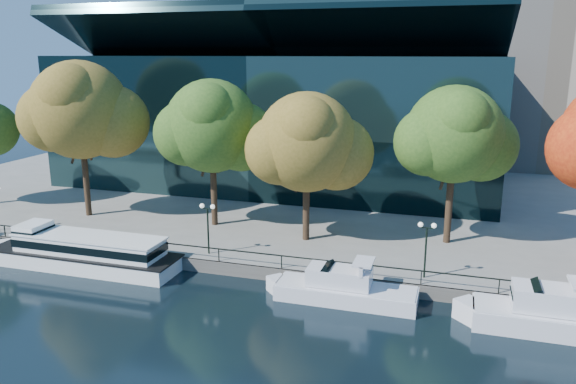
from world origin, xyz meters
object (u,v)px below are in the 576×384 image
(cruiser_near, at_px, (340,288))
(tree_1, at_px, (81,112))
(tree_3, at_px, (308,144))
(lamp_2, at_px, (426,237))
(cruiser_far, at_px, (550,314))
(tour_boat, at_px, (80,250))
(tree_2, at_px, (213,128))
(lamp_1, at_px, (208,217))
(tree_4, at_px, (456,137))

(cruiser_near, height_order, tree_1, tree_1)
(tree_3, xyz_separation_m, lamp_2, (9.97, -5.51, -5.15))
(tree_3, bearing_deg, cruiser_far, -28.11)
(tour_boat, distance_m, tree_2, 15.13)
(tree_1, bearing_deg, lamp_2, -11.20)
(cruiser_far, height_order, tree_1, tree_1)
(tree_2, distance_m, lamp_2, 21.23)
(cruiser_near, relative_size, tree_2, 0.80)
(tree_2, height_order, lamp_1, tree_2)
(cruiser_near, height_order, lamp_1, lamp_1)
(cruiser_far, relative_size, tree_4, 0.85)
(cruiser_near, xyz_separation_m, cruiser_far, (12.94, -0.51, 0.19))
(cruiser_near, xyz_separation_m, tree_4, (6.76, 11.62, 8.92))
(tree_3, height_order, lamp_2, tree_3)
(tour_boat, height_order, tree_1, tree_1)
(cruiser_near, xyz_separation_m, tree_3, (-4.65, 8.88, 8.18))
(tree_4, bearing_deg, tree_3, -166.51)
(tree_2, bearing_deg, lamp_1, -70.29)
(tree_2, height_order, lamp_2, tree_2)
(cruiser_near, xyz_separation_m, tree_1, (-26.75, 9.73, 10.03))
(cruiser_near, bearing_deg, cruiser_far, -2.27)
(tree_3, height_order, tree_4, tree_4)
(cruiser_near, height_order, cruiser_far, cruiser_far)
(cruiser_near, distance_m, cruiser_far, 12.95)
(tree_2, relative_size, tree_4, 1.02)
(tree_4, height_order, lamp_1, tree_4)
(tree_3, distance_m, lamp_1, 10.00)
(cruiser_near, relative_size, lamp_2, 2.61)
(tour_boat, relative_size, cruiser_far, 1.54)
(tree_2, height_order, tree_4, tree_2)
(tree_4, relative_size, lamp_1, 3.21)
(tree_3, height_order, lamp_1, tree_3)
(lamp_2, bearing_deg, tree_1, 168.80)
(cruiser_far, xyz_separation_m, tree_3, (-17.59, 9.40, 7.99))
(tour_boat, distance_m, tree_4, 31.01)
(lamp_1, bearing_deg, tree_1, 157.75)
(cruiser_far, xyz_separation_m, tree_2, (-26.72, 11.02, 8.76))
(tour_boat, xyz_separation_m, cruiser_far, (33.71, -0.66, -0.23))
(tree_3, relative_size, lamp_2, 3.08)
(tour_boat, distance_m, lamp_1, 10.41)
(tree_2, bearing_deg, tree_1, -176.56)
(cruiser_near, bearing_deg, tree_3, 117.65)
(cruiser_near, distance_m, tree_3, 12.94)
(tree_1, height_order, tree_3, tree_1)
(lamp_2, bearing_deg, tree_3, 151.08)
(tour_boat, relative_size, lamp_1, 4.19)
(cruiser_near, relative_size, tree_1, 0.71)
(cruiser_near, distance_m, tree_1, 30.18)
(tour_boat, distance_m, tree_1, 14.83)
(tour_boat, distance_m, cruiser_near, 20.77)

